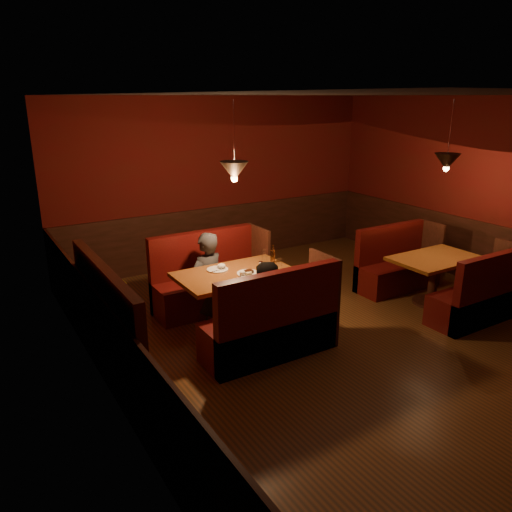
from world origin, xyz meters
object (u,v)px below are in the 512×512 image
main_table (237,286)px  diner_a (206,263)px  second_table (434,269)px  main_bench_near (274,329)px  second_bench_near (480,300)px  main_bench_far (209,284)px  diner_b (270,292)px  second_bench_far (395,268)px

main_table → diner_a: diner_a is taller
second_table → main_table: bearing=165.5°
main_bench_near → second_bench_near: 2.92m
main_bench_far → second_table: 3.23m
diner_a → diner_b: diner_a is taller
main_bench_near → diner_a: (-0.15, 1.42, 0.42)m
main_table → main_bench_near: main_bench_near is taller
second_table → second_bench_near: second_bench_near is taller
second_table → main_bench_near: bearing=-178.0°
main_bench_near → second_bench_near: bearing=-12.9°
main_table → second_table: 2.93m
second_table → second_bench_near: (0.03, -0.75, -0.21)m
second_table → diner_b: diner_b is taller
main_bench_near → main_table: bearing=91.1°
main_table → main_bench_near: (0.02, -0.83, -0.25)m
second_bench_near → main_bench_near: bearing=167.1°
diner_a → diner_b: bearing=84.9°
main_bench_far → main_table: bearing=-91.1°
second_table → second_bench_far: second_bench_far is taller
second_table → second_bench_far: 0.78m
main_bench_near → second_table: size_ratio=1.28×
second_table → second_bench_near: 0.78m
main_bench_far → diner_b: (0.08, -1.45, 0.36)m
main_bench_far → second_bench_near: main_bench_far is taller
second_bench_far → diner_b: 2.87m
main_bench_near → second_bench_far: 2.97m
main_bench_near → diner_b: 0.42m
main_table → second_bench_far: size_ratio=1.06×
main_table → second_bench_near: (2.86, -1.48, -0.29)m
second_bench_near → diner_b: (-2.77, 0.86, 0.40)m
main_bench_far → main_bench_near: 1.66m
main_table → diner_b: diner_b is taller
diner_a → second_bench_near: bearing=129.4°
main_bench_far → diner_b: size_ratio=1.13×
main_bench_far → diner_b: diner_b is taller
second_bench_near → diner_b: diner_b is taller
main_bench_far → second_bench_far: main_bench_far is taller
main_bench_near → diner_b: diner_b is taller
main_table → second_table: bearing=-14.5°
second_bench_far → main_bench_far: bearing=164.1°
second_table → second_bench_far: bearing=87.8°
main_table → second_table: size_ratio=1.17×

